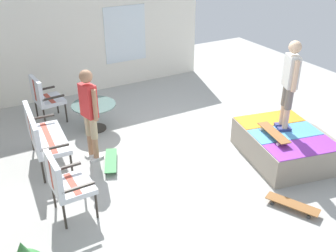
% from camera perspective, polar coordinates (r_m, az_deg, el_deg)
% --- Properties ---
extents(ground_plane, '(12.00, 12.00, 0.10)m').
position_cam_1_polar(ground_plane, '(7.47, 2.86, -3.96)').
color(ground_plane, '#A8A8A3').
extents(house_facade, '(0.23, 6.00, 2.62)m').
position_cam_1_polar(house_facade, '(9.95, -11.32, 12.32)').
color(house_facade, white).
rests_on(house_facade, ground_plane).
extents(skate_ramp, '(2.02, 2.28, 0.54)m').
position_cam_1_polar(skate_ramp, '(7.42, 16.70, -2.63)').
color(skate_ramp, gray).
rests_on(skate_ramp, ground_plane).
extents(patio_bench, '(1.28, 0.62, 1.02)m').
position_cam_1_polar(patio_bench, '(7.09, -18.08, -1.10)').
color(patio_bench, '#2D2823').
rests_on(patio_bench, ground_plane).
extents(patio_chair_near_house, '(0.67, 0.60, 1.02)m').
position_cam_1_polar(patio_chair_near_house, '(8.65, -17.76, 4.26)').
color(patio_chair_near_house, '#2D2823').
rests_on(patio_chair_near_house, ground_plane).
extents(patio_chair_by_wall, '(0.63, 0.56, 1.02)m').
position_cam_1_polar(patio_chair_by_wall, '(5.77, -14.97, -7.78)').
color(patio_chair_by_wall, '#2D2823').
rests_on(patio_chair_by_wall, ground_plane).
extents(patio_table, '(0.90, 0.90, 0.57)m').
position_cam_1_polar(patio_table, '(8.16, -10.74, 2.08)').
color(patio_table, '#2D2823').
rests_on(patio_table, ground_plane).
extents(person_watching, '(0.47, 0.30, 1.71)m').
position_cam_1_polar(person_watching, '(6.88, -11.46, 2.47)').
color(person_watching, silver).
rests_on(person_watching, ground_plane).
extents(person_skater, '(0.44, 0.34, 1.62)m').
position_cam_1_polar(person_skater, '(7.02, 17.42, 6.44)').
color(person_skater, navy).
rests_on(person_skater, skate_ramp).
extents(skateboard_by_bench, '(0.81, 0.50, 0.10)m').
position_cam_1_polar(skateboard_by_bench, '(7.06, -8.35, -5.05)').
color(skateboard_by_bench, '#3F8C4C').
rests_on(skateboard_by_bench, ground_plane).
extents(skateboard_spare, '(0.81, 0.53, 0.10)m').
position_cam_1_polar(skateboard_spare, '(6.29, 17.73, -10.86)').
color(skateboard_spare, brown).
rests_on(skateboard_spare, ground_plane).
extents(skateboard_on_ramp, '(0.82, 0.36, 0.10)m').
position_cam_1_polar(skateboard_on_ramp, '(7.00, 15.21, -0.99)').
color(skateboard_on_ramp, brown).
rests_on(skateboard_on_ramp, skate_ramp).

